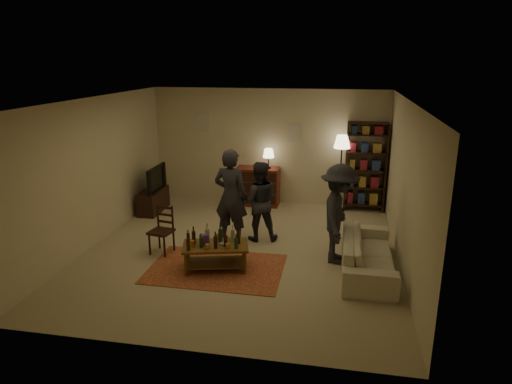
% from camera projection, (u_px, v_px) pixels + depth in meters
% --- Properties ---
extents(floor, '(6.00, 6.00, 0.00)m').
position_uv_depth(floor, '(242.00, 251.00, 8.29)').
color(floor, '#C6B793').
rests_on(floor, ground).
extents(room_shell, '(6.00, 6.00, 6.00)m').
position_uv_depth(room_shell, '(241.00, 127.00, 10.70)').
color(room_shell, beige).
rests_on(room_shell, ground).
extents(rug, '(2.20, 1.50, 0.01)m').
position_uv_depth(rug, '(216.00, 269.00, 7.58)').
color(rug, maroon).
rests_on(rug, ground).
extents(coffee_table, '(1.17, 0.83, 0.77)m').
position_uv_depth(coffee_table, '(215.00, 247.00, 7.47)').
color(coffee_table, brown).
rests_on(coffee_table, ground).
extents(dining_chair, '(0.44, 0.44, 0.88)m').
position_uv_depth(dining_chair, '(163.00, 228.00, 8.12)').
color(dining_chair, black).
rests_on(dining_chair, ground).
extents(tv_stand, '(0.40, 1.00, 1.06)m').
position_uv_depth(tv_stand, '(153.00, 195.00, 10.31)').
color(tv_stand, black).
rests_on(tv_stand, ground).
extents(dresser, '(1.00, 0.50, 1.36)m').
position_uv_depth(dresser, '(258.00, 185.00, 10.75)').
color(dresser, maroon).
rests_on(dresser, ground).
extents(bookshelf, '(0.90, 0.34, 2.02)m').
position_uv_depth(bookshelf, '(365.00, 166.00, 10.22)').
color(bookshelf, black).
rests_on(bookshelf, ground).
extents(floor_lamp, '(0.36, 0.36, 1.73)m').
position_uv_depth(floor_lamp, '(342.00, 147.00, 10.07)').
color(floor_lamp, black).
rests_on(floor_lamp, ground).
extents(sofa, '(0.81, 2.08, 0.61)m').
position_uv_depth(sofa, '(368.00, 253.00, 7.44)').
color(sofa, beige).
rests_on(sofa, ground).
extents(person_left, '(0.72, 0.54, 1.80)m').
position_uv_depth(person_left, '(231.00, 197.00, 8.45)').
color(person_left, '#24232A').
rests_on(person_left, ground).
extents(person_right, '(0.85, 0.73, 1.53)m').
position_uv_depth(person_right, '(259.00, 201.00, 8.61)').
color(person_right, '#292931').
rests_on(person_right, ground).
extents(person_by_sofa, '(0.71, 1.14, 1.71)m').
position_uv_depth(person_by_sofa, '(339.00, 214.00, 7.64)').
color(person_by_sofa, '#27272E').
rests_on(person_by_sofa, ground).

